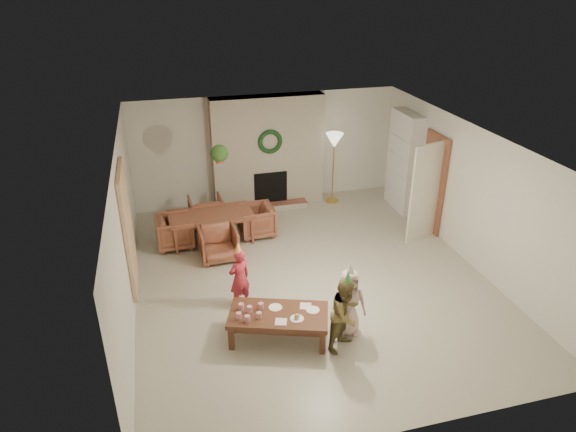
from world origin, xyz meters
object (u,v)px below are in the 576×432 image
object	(u,v)px
dining_chair_near	(218,243)
coffee_table_top	(278,315)
dining_table	(212,228)
dining_chair_far	(206,212)
child_red	(240,278)
child_plaid	(346,314)
dining_chair_right	(256,221)
dining_chair_left	(175,232)
child_pink	(348,302)

from	to	relation	value
dining_chair_near	coffee_table_top	bearing A→B (deg)	-80.38
dining_table	dining_chair_near	distance (m)	0.72
dining_chair_far	child_red	bearing A→B (deg)	91.29
child_red	child_plaid	world-z (taller)	child_plaid
child_plaid	dining_chair_right	bearing A→B (deg)	62.65
dining_chair_far	coffee_table_top	world-z (taller)	dining_chair_far
coffee_table_top	dining_table	bearing A→B (deg)	118.87
dining_chair_left	dining_chair_near	bearing A→B (deg)	-135.00
dining_chair_far	dining_chair_left	distance (m)	1.02
dining_chair_right	child_red	distance (m)	2.45
dining_table	dining_chair_left	world-z (taller)	dining_chair_left
dining_chair_right	child_pink	size ratio (longest dim) A/B	0.65
dining_chair_left	coffee_table_top	xyz separation A→B (m)	(1.29, -3.21, 0.09)
dining_chair_left	dining_chair_right	distance (m)	1.63
child_red	dining_chair_near	bearing A→B (deg)	-108.20
dining_chair_left	child_red	bearing A→B (deg)	-161.01
child_plaid	child_pink	size ratio (longest dim) A/B	1.06
dining_table	child_red	world-z (taller)	child_red
child_red	dining_chair_left	bearing A→B (deg)	-91.68
dining_table	dining_chair_near	xyz separation A→B (m)	(0.03, -0.72, 0.03)
dining_table	dining_chair_left	distance (m)	0.72
dining_chair_near	child_plaid	size ratio (longest dim) A/B	0.62
child_red	child_pink	distance (m)	1.79
child_pink	dining_chair_far	bearing A→B (deg)	117.88
coffee_table_top	child_red	bearing A→B (deg)	132.01
dining_chair_near	dining_chair_far	world-z (taller)	same
dining_chair_near	dining_chair_right	distance (m)	1.16
child_pink	dining_chair_left	bearing A→B (deg)	130.98
dining_table	child_plaid	world-z (taller)	child_plaid
child_plaid	dining_chair_far	bearing A→B (deg)	72.94
dining_chair_near	dining_chair_right	bearing A→B (deg)	38.66
dining_table	dining_chair_right	world-z (taller)	dining_chair_right
dining_chair_right	child_plaid	world-z (taller)	child_plaid
dining_table	child_pink	xyz separation A→B (m)	(1.59, -3.37, 0.25)
dining_chair_far	child_plaid	distance (m)	4.63
dining_chair_right	coffee_table_top	xyz separation A→B (m)	(-0.33, -3.28, 0.09)
child_pink	coffee_table_top	bearing A→B (deg)	178.80
dining_chair_near	dining_chair_left	xyz separation A→B (m)	(-0.75, 0.69, 0.00)
coffee_table_top	child_red	distance (m)	1.03
dining_chair_far	child_plaid	bearing A→B (deg)	106.17
dining_chair_far	child_red	distance (m)	3.03
dining_chair_right	child_plaid	bearing A→B (deg)	5.88
dining_chair_near	child_plaid	distance (m)	3.27
dining_chair_far	dining_chair_left	size ratio (longest dim) A/B	1.00
child_plaid	dining_chair_left	bearing A→B (deg)	85.18
child_red	child_plaid	xyz separation A→B (m)	(1.28, -1.36, 0.05)
dining_chair_far	child_red	size ratio (longest dim) A/B	0.68
coffee_table_top	child_pink	bearing A→B (deg)	11.42
dining_chair_left	child_pink	xyz separation A→B (m)	(2.31, -3.34, 0.22)
dining_chair_right	child_plaid	size ratio (longest dim) A/B	0.62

